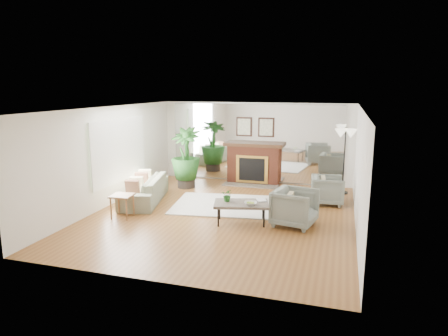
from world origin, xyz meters
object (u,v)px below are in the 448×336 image
(armchair_back, at_px, (327,190))
(potted_ficus, at_px, (186,156))
(armchair_front, at_px, (295,208))
(sofa, at_px, (144,190))
(floor_lamp, at_px, (345,139))
(side_table, at_px, (122,198))
(coffee_table, at_px, (241,204))
(fireplace, at_px, (253,163))

(armchair_back, relative_size, potted_ficus, 0.45)
(armchair_front, relative_size, potted_ficus, 0.49)
(sofa, distance_m, armchair_front, 4.09)
(floor_lamp, bearing_deg, side_table, -142.74)
(armchair_back, bearing_deg, sofa, 98.10)
(potted_ficus, bearing_deg, sofa, -106.10)
(floor_lamp, bearing_deg, armchair_front, -107.62)
(armchair_back, bearing_deg, coffee_table, 133.94)
(armchair_back, xyz_separation_m, floor_lamp, (0.37, 1.20, 1.20))
(coffee_table, height_order, armchair_front, armchair_front)
(sofa, height_order, potted_ficus, potted_ficus)
(armchair_back, xyz_separation_m, armchair_front, (-0.61, -1.89, 0.04))
(sofa, xyz_separation_m, side_table, (0.15, -1.34, 0.13))
(fireplace, bearing_deg, armchair_front, -64.13)
(sofa, bearing_deg, floor_lamp, 101.44)
(armchair_back, height_order, potted_ficus, potted_ficus)
(armchair_back, distance_m, potted_ficus, 4.22)
(coffee_table, relative_size, armchair_front, 1.48)
(sofa, bearing_deg, coffee_table, 58.27)
(sofa, relative_size, potted_ficus, 1.22)
(coffee_table, relative_size, potted_ficus, 0.73)
(armchair_front, height_order, floor_lamp, floor_lamp)
(coffee_table, relative_size, side_table, 2.42)
(fireplace, distance_m, floor_lamp, 2.88)
(coffee_table, relative_size, sofa, 0.60)
(fireplace, bearing_deg, coffee_table, -81.40)
(armchair_front, distance_m, side_table, 3.93)
(potted_ficus, bearing_deg, floor_lamp, 8.13)
(armchair_front, bearing_deg, side_table, 110.21)
(coffee_table, xyz_separation_m, side_table, (-2.73, -0.41, 0.02))
(fireplace, xyz_separation_m, floor_lamp, (2.70, -0.45, 0.91))
(armchair_back, height_order, side_table, armchair_back)
(fireplace, relative_size, armchair_front, 2.31)
(potted_ficus, bearing_deg, armchair_front, -34.75)
(side_table, distance_m, potted_ficus, 3.12)
(coffee_table, bearing_deg, floor_lamp, 57.02)
(sofa, height_order, side_table, sofa)
(armchair_back, relative_size, side_table, 1.49)
(sofa, distance_m, potted_ficus, 1.90)
(fireplace, bearing_deg, potted_ficus, -148.85)
(sofa, bearing_deg, fireplace, 126.82)
(potted_ficus, bearing_deg, side_table, -96.52)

